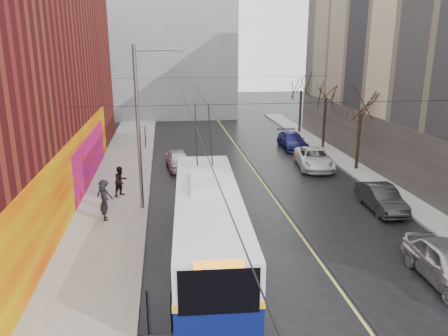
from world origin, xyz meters
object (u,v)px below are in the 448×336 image
(streetlight_pole, at_px, (141,125))
(parked_car_a, at_px, (448,264))
(pedestrian_b, at_px, (121,181))
(parked_car_b, at_px, (381,198))
(tree_near, at_px, (362,103))
(parked_car_c, at_px, (314,158))
(pedestrian_c, at_px, (104,194))
(parked_car_d, at_px, (292,141))
(trolleybus, at_px, (208,225))
(tree_mid, at_px, (326,89))
(tree_far, at_px, (302,83))
(pedestrian_a, at_px, (104,202))
(following_car, at_px, (178,160))

(streetlight_pole, xyz_separation_m, parked_car_a, (11.96, -9.43, -4.06))
(parked_car_a, xyz_separation_m, pedestrian_b, (-13.46, 11.63, 0.28))
(streetlight_pole, distance_m, parked_car_b, 13.89)
(tree_near, relative_size, parked_car_a, 1.39)
(parked_car_c, relative_size, pedestrian_c, 3.28)
(parked_car_d, height_order, pedestrian_b, pedestrian_b)
(trolleybus, bearing_deg, tree_mid, 60.70)
(tree_far, bearing_deg, parked_car_d, -112.41)
(tree_far, height_order, pedestrian_a, tree_far)
(parked_car_b, bearing_deg, trolleybus, -153.18)
(pedestrian_b, relative_size, pedestrian_c, 1.14)
(streetlight_pole, relative_size, parked_car_d, 1.86)
(tree_mid, distance_m, following_car, 14.60)
(trolleybus, distance_m, pedestrian_b, 9.68)
(trolleybus, height_order, following_car, trolleybus)
(tree_mid, bearing_deg, parked_car_d, 170.97)
(parked_car_a, relative_size, pedestrian_a, 2.41)
(tree_near, relative_size, pedestrian_b, 3.50)
(parked_car_a, relative_size, pedestrian_b, 2.52)
(pedestrian_a, bearing_deg, parked_car_b, -102.92)
(tree_near, height_order, parked_car_a, tree_near)
(parked_car_a, distance_m, following_car, 20.21)
(tree_far, relative_size, pedestrian_a, 3.43)
(streetlight_pole, xyz_separation_m, trolleybus, (2.93, -6.38, -3.19))
(tree_near, xyz_separation_m, trolleybus, (-12.21, -12.38, -3.32))
(tree_far, height_order, pedestrian_b, tree_far)
(parked_car_b, xyz_separation_m, pedestrian_a, (-15.15, 0.27, 0.41))
(parked_car_d, distance_m, pedestrian_b, 17.89)
(pedestrian_a, bearing_deg, tree_near, -78.34)
(tree_mid, relative_size, following_car, 1.68)
(parked_car_b, bearing_deg, pedestrian_a, -178.59)
(tree_near, bearing_deg, parked_car_b, -104.48)
(tree_far, bearing_deg, tree_near, -90.00)
(pedestrian_c, bearing_deg, pedestrian_a, 128.01)
(tree_far, xyz_separation_m, following_car, (-13.01, -11.78, -4.46))
(following_car, bearing_deg, tree_near, -16.20)
(tree_near, height_order, pedestrian_a, tree_near)
(streetlight_pole, distance_m, tree_near, 16.28)
(trolleybus, relative_size, following_car, 3.19)
(parked_car_c, xyz_separation_m, pedestrian_b, (-13.76, -4.84, 0.33))
(parked_car_b, bearing_deg, tree_near, 77.94)
(tree_near, height_order, pedestrian_c, tree_near)
(trolleybus, height_order, parked_car_a, trolleybus)
(parked_car_c, xyz_separation_m, parked_car_d, (0.17, 6.39, -0.03))
(tree_far, xyz_separation_m, pedestrian_a, (-17.15, -21.48, -4.03))
(pedestrian_b, bearing_deg, streetlight_pole, -102.90)
(trolleybus, relative_size, parked_car_d, 2.63)
(trolleybus, relative_size, pedestrian_a, 6.64)
(parked_car_c, xyz_separation_m, pedestrian_c, (-14.51, -6.69, 0.22))
(tree_far, distance_m, parked_car_c, 13.98)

